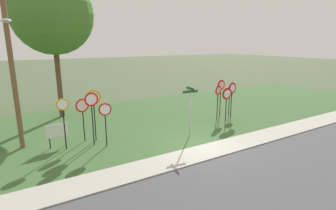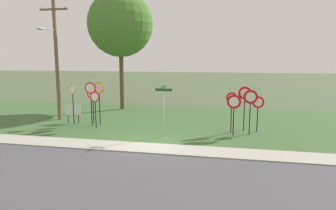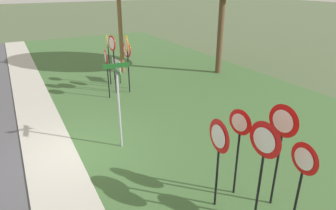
{
  "view_description": "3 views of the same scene",
  "coord_description": "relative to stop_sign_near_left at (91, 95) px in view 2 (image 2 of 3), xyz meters",
  "views": [
    {
      "loc": [
        -8.18,
        -10.3,
        5.42
      ],
      "look_at": [
        0.01,
        3.14,
        1.61
      ],
      "focal_mm": 28.16,
      "sensor_mm": 36.0,
      "label": 1
    },
    {
      "loc": [
        4.03,
        -14.61,
        4.42
      ],
      "look_at": [
        0.18,
        3.8,
        1.48
      ],
      "focal_mm": 32.14,
      "sensor_mm": 36.0,
      "label": 2
    },
    {
      "loc": [
        8.83,
        -1.34,
        5.22
      ],
      "look_at": [
        0.69,
        3.08,
        1.32
      ],
      "focal_mm": 31.43,
      "sensor_mm": 36.0,
      "label": 3
    }
  ],
  "objects": [
    {
      "name": "oak_tree_left",
      "position": [
        -0.42,
        6.75,
        5.08
      ],
      "size": [
        5.45,
        5.45,
        9.9
      ],
      "color": "brown",
      "rests_on": "grass_median"
    },
    {
      "name": "stop_sign_near_right",
      "position": [
        -0.28,
        0.83,
        -0.32
      ],
      "size": [
        0.74,
        0.15,
        2.41
      ],
      "rotation": [
        0.0,
        0.0,
        0.16
      ],
      "color": "black",
      "rests_on": "grass_median"
    },
    {
      "name": "yield_sign_near_right",
      "position": [
        8.81,
        0.18,
        -0.3
      ],
      "size": [
        0.65,
        0.15,
        2.41
      ],
      "rotation": [
        0.0,
        0.0,
        0.19
      ],
      "color": "black",
      "rests_on": "grass_median"
    },
    {
      "name": "sidewalk_strip",
      "position": [
        4.69,
        -3.8,
        -2.09
      ],
      "size": [
        44.0,
        1.6,
        0.06
      ],
      "primitive_type": "cube",
      "color": "#ADAA9E",
      "rests_on": "ground_plane"
    },
    {
      "name": "stop_sign_far_right",
      "position": [
        0.28,
        0.61,
        0.02
      ],
      "size": [
        0.78,
        0.14,
        2.85
      ],
      "rotation": [
        0.0,
        0.0,
        -0.14
      ],
      "color": "black",
      "rests_on": "grass_median"
    },
    {
      "name": "notice_board",
      "position": [
        -1.7,
        0.69,
        -1.25
      ],
      "size": [
        1.1,
        0.09,
        1.25
      ],
      "rotation": [
        0.0,
        0.0,
        0.06
      ],
      "color": "black",
      "rests_on": "grass_median"
    },
    {
      "name": "yield_sign_center",
      "position": [
        8.94,
        -0.54,
        -0.32
      ],
      "size": [
        0.81,
        0.12,
        2.36
      ],
      "rotation": [
        0.0,
        0.0,
        -0.07
      ],
      "color": "black",
      "rests_on": "grass_median"
    },
    {
      "name": "yield_sign_near_left",
      "position": [
        10.33,
        0.6,
        -0.48
      ],
      "size": [
        0.71,
        0.12,
        2.16
      ],
      "rotation": [
        0.0,
        0.0,
        -0.08
      ],
      "color": "black",
      "rests_on": "grass_median"
    },
    {
      "name": "road_asphalt",
      "position": [
        4.69,
        -7.8,
        -2.11
      ],
      "size": [
        44.0,
        6.4,
        0.01
      ],
      "primitive_type": "cube",
      "color": "#4C4C51",
      "rests_on": "ground_plane"
    },
    {
      "name": "yield_sign_far_right",
      "position": [
        9.85,
        -0.1,
        -0.12
      ],
      "size": [
        0.81,
        0.12,
        2.6
      ],
      "rotation": [
        0.0,
        0.0,
        0.09
      ],
      "color": "black",
      "rests_on": "grass_median"
    },
    {
      "name": "ground_plane",
      "position": [
        4.69,
        -3.0,
        -2.12
      ],
      "size": [
        160.0,
        160.0,
        0.0
      ],
      "primitive_type": "plane",
      "color": "#4C5B3D"
    },
    {
      "name": "grass_median",
      "position": [
        4.69,
        3.0,
        -2.1
      ],
      "size": [
        44.0,
        12.0,
        0.04
      ],
      "primitive_type": "cube",
      "color": "#3D6033",
      "rests_on": "ground_plane"
    },
    {
      "name": "stop_sign_far_left",
      "position": [
        0.52,
        -0.52,
        -0.4
      ],
      "size": [
        0.65,
        0.14,
        2.34
      ],
      "rotation": [
        0.0,
        0.0,
        -0.17
      ],
      "color": "black",
      "rests_on": "grass_median"
    },
    {
      "name": "yield_sign_far_left",
      "position": [
        9.57,
        0.74,
        -0.05
      ],
      "size": [
        0.78,
        0.12,
        2.7
      ],
      "rotation": [
        0.0,
        0.0,
        0.09
      ],
      "color": "black",
      "rests_on": "grass_median"
    },
    {
      "name": "stop_sign_far_center",
      "position": [
        -1.38,
        0.18,
        -0.19
      ],
      "size": [
        0.61,
        0.13,
        2.67
      ],
      "rotation": [
        0.0,
        0.0,
        -0.17
      ],
      "color": "black",
      "rests_on": "grass_median"
    },
    {
      "name": "street_name_post",
      "position": [
        5.12,
        -1.57,
        -0.35
      ],
      "size": [
        0.96,
        0.81,
        2.9
      ],
      "rotation": [
        0.0,
        0.0,
        -0.1
      ],
      "color": "#9EA0A8",
      "rests_on": "grass_median"
    },
    {
      "name": "stop_sign_near_left",
      "position": [
        0.0,
        0.0,
        0.0
      ],
      "size": [
        0.73,
        0.12,
        2.85
      ],
      "rotation": [
        0.0,
        0.0,
        0.1
      ],
      "color": "black",
      "rests_on": "grass_median"
    },
    {
      "name": "utility_pole",
      "position": [
        -3.29,
        1.48,
        2.62
      ],
      "size": [
        2.1,
        2.05,
        8.72
      ],
      "color": "brown",
      "rests_on": "grass_median"
    }
  ]
}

